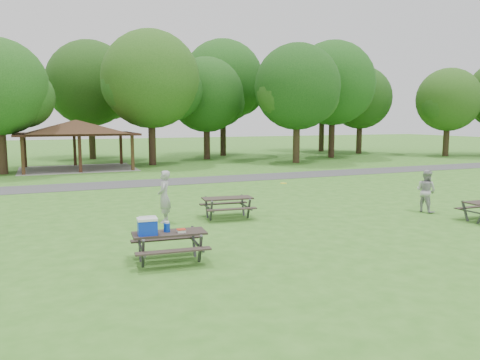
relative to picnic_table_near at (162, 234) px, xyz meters
name	(u,v)px	position (x,y,z in m)	size (l,w,h in m)	color
ground	(260,235)	(3.67, 1.72, -0.77)	(160.00, 160.00, 0.00)	#387722
asphalt_path	(160,182)	(3.67, 15.72, -0.76)	(120.00, 3.20, 0.02)	#434346
pavilion	(76,129)	(-0.33, 25.72, 2.29)	(8.60, 7.01, 3.76)	#392415
tree_row_d	(0,90)	(-5.25, 24.24, 5.00)	(6.93, 6.60, 9.27)	#312115
tree_row_e	(152,82)	(5.77, 26.74, 6.01)	(8.40, 8.00, 11.02)	#2F1D15
tree_row_f	(207,97)	(11.75, 30.24, 5.07)	(7.35, 7.00, 9.55)	black
tree_row_g	(298,89)	(17.76, 23.74, 5.56)	(7.77, 7.40, 10.25)	#312316
tree_row_h	(334,86)	(23.77, 27.24, 6.25)	(8.61, 8.20, 11.37)	black
tree_row_i	(361,100)	(29.75, 30.74, 5.14)	(7.14, 6.80, 9.52)	black
tree_row_j	(449,102)	(35.75, 24.24, 4.79)	(6.72, 6.40, 8.96)	#2E2214
tree_deep_b	(91,86)	(1.77, 34.74, 6.11)	(8.40, 8.00, 11.13)	#2E2114
tree_deep_c	(224,83)	(14.77, 33.74, 6.67)	(8.82, 8.40, 11.90)	black
tree_deep_d	(323,91)	(27.77, 35.24, 6.25)	(8.40, 8.00, 11.27)	black
picnic_table_near	(162,234)	(0.00, 0.00, 0.00)	(2.07, 1.72, 1.35)	#2B231F
picnic_table_middle	(227,202)	(3.67, 4.61, -0.16)	(2.08, 1.74, 0.83)	#2F2822
frisbee_in_flight	(284,183)	(5.69, 3.84, 0.58)	(0.30, 0.30, 0.02)	yellow
frisbee_thrower	(164,197)	(1.25, 4.84, 0.19)	(0.70, 0.46, 1.93)	#A5A5A8
frisbee_catcher	(426,191)	(11.61, 2.52, 0.10)	(0.85, 0.66, 1.74)	#AEAEB1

